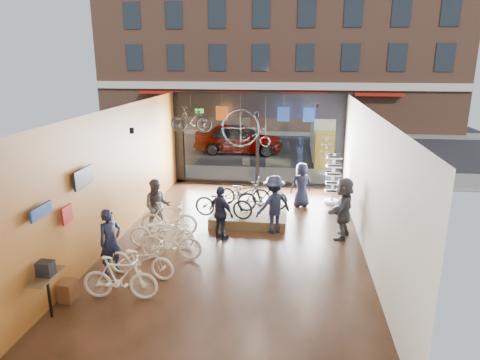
% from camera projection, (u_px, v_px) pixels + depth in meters
% --- Properties ---
extents(ground_plane, '(7.00, 12.00, 0.04)m').
position_uv_depth(ground_plane, '(238.00, 242.00, 12.43)').
color(ground_plane, black).
rests_on(ground_plane, ground).
extents(ceiling, '(7.00, 12.00, 0.04)m').
position_uv_depth(ceiling, '(238.00, 109.00, 11.38)').
color(ceiling, black).
rests_on(ceiling, ground).
extents(wall_left, '(0.04, 12.00, 3.80)m').
position_uv_depth(wall_left, '(118.00, 174.00, 12.34)').
color(wall_left, '#A75B20').
rests_on(wall_left, ground).
extents(wall_right, '(0.04, 12.00, 3.80)m').
position_uv_depth(wall_right, '(368.00, 183.00, 11.46)').
color(wall_right, beige).
rests_on(wall_right, ground).
extents(wall_back, '(7.00, 0.04, 3.80)m').
position_uv_depth(wall_back, '(182.00, 289.00, 6.16)').
color(wall_back, beige).
rests_on(wall_back, ground).
extents(storefront, '(7.00, 0.26, 3.80)m').
position_uv_depth(storefront, '(258.00, 139.00, 17.62)').
color(storefront, black).
rests_on(storefront, ground).
extents(exit_sign, '(0.35, 0.06, 0.18)m').
position_uv_depth(exit_sign, '(199.00, 111.00, 17.50)').
color(exit_sign, '#198C26').
rests_on(exit_sign, storefront).
extents(street_road, '(30.00, 18.00, 0.02)m').
position_uv_depth(street_road, '(270.00, 144.00, 26.73)').
color(street_road, black).
rests_on(street_road, ground).
extents(sidewalk_near, '(30.00, 2.40, 0.12)m').
position_uv_depth(sidewalk_near, '(260.00, 175.00, 19.27)').
color(sidewalk_near, slate).
rests_on(sidewalk_near, ground).
extents(sidewalk_far, '(30.00, 2.00, 0.12)m').
position_uv_depth(sidewalk_far, '(274.00, 132.00, 30.53)').
color(sidewalk_far, slate).
rests_on(sidewalk_far, ground).
extents(opposite_building, '(26.00, 5.00, 14.00)m').
position_uv_depth(opposite_building, '(278.00, 32.00, 31.02)').
color(opposite_building, brown).
rests_on(opposite_building, ground).
extents(street_car, '(4.89, 1.97, 1.67)m').
position_uv_depth(street_car, '(239.00, 138.00, 23.84)').
color(street_car, gray).
rests_on(street_car, street_road).
extents(box_truck, '(2.15, 6.44, 2.54)m').
position_uv_depth(box_truck, '(334.00, 136.00, 22.13)').
color(box_truck, silver).
rests_on(box_truck, street_road).
extents(floor_bike_1, '(1.70, 0.57, 1.01)m').
position_uv_depth(floor_bike_1, '(120.00, 278.00, 9.31)').
color(floor_bike_1, beige).
rests_on(floor_bike_1, ground_plane).
extents(floor_bike_2, '(1.79, 0.85, 0.91)m').
position_uv_depth(floor_bike_2, '(141.00, 259.00, 10.28)').
color(floor_bike_2, beige).
rests_on(floor_bike_2, ground_plane).
extents(floor_bike_3, '(1.67, 0.49, 1.00)m').
position_uv_depth(floor_bike_3, '(171.00, 242.00, 11.17)').
color(floor_bike_3, beige).
rests_on(floor_bike_3, ground_plane).
extents(floor_bike_4, '(1.86, 0.71, 0.96)m').
position_uv_depth(floor_bike_4, '(162.00, 232.00, 11.85)').
color(floor_bike_4, beige).
rests_on(floor_bike_4, ground_plane).
extents(floor_bike_5, '(1.74, 0.59, 1.03)m').
position_uv_depth(floor_bike_5, '(169.00, 219.00, 12.73)').
color(floor_bike_5, beige).
rests_on(floor_bike_5, ground_plane).
extents(display_platform, '(2.40, 1.80, 0.30)m').
position_uv_depth(display_platform, '(249.00, 216.00, 13.96)').
color(display_platform, '#49351C').
rests_on(display_platform, ground_plane).
extents(display_bike_left, '(1.94, 0.91, 0.98)m').
position_uv_depth(display_bike_left, '(224.00, 202.00, 13.31)').
color(display_bike_left, black).
rests_on(display_bike_left, display_platform).
extents(display_bike_mid, '(1.72, 0.78, 1.00)m').
position_uv_depth(display_bike_mid, '(262.00, 197.00, 13.86)').
color(display_bike_mid, black).
rests_on(display_bike_mid, display_platform).
extents(display_bike_right, '(1.80, 0.63, 0.95)m').
position_uv_depth(display_bike_right, '(244.00, 192.00, 14.43)').
color(display_bike_right, black).
rests_on(display_bike_right, display_platform).
extents(customer_0, '(0.68, 0.72, 1.64)m').
position_uv_depth(customer_0, '(111.00, 242.00, 10.39)').
color(customer_0, '#161C33').
rests_on(customer_0, ground_plane).
extents(customer_1, '(0.94, 0.81, 1.68)m').
position_uv_depth(customer_1, '(157.00, 207.00, 12.79)').
color(customer_1, '#3F3F44').
rests_on(customer_1, ground_plane).
extents(customer_2, '(0.99, 0.87, 1.60)m').
position_uv_depth(customer_2, '(221.00, 213.00, 12.37)').
color(customer_2, '#161C33').
rests_on(customer_2, ground_plane).
extents(customer_3, '(1.32, 1.20, 1.78)m').
position_uv_depth(customer_3, '(274.00, 204.00, 12.82)').
color(customer_3, '#161C33').
rests_on(customer_3, ground_plane).
extents(customer_4, '(0.92, 0.78, 1.60)m').
position_uv_depth(customer_4, '(301.00, 185.00, 15.13)').
color(customer_4, '#161C33').
rests_on(customer_4, ground_plane).
extents(customer_5, '(1.07, 1.79, 1.84)m').
position_uv_depth(customer_5, '(343.00, 208.00, 12.45)').
color(customer_5, '#3F3F44').
rests_on(customer_5, ground_plane).
extents(sunglasses_rack, '(0.63, 0.56, 1.83)m').
position_uv_depth(sunglasses_rack, '(333.00, 179.00, 15.50)').
color(sunglasses_rack, white).
rests_on(sunglasses_rack, ground_plane).
extents(wall_merch, '(0.40, 2.40, 2.60)m').
position_uv_depth(wall_merch, '(60.00, 243.00, 9.15)').
color(wall_merch, navy).
rests_on(wall_merch, wall_left).
extents(penny_farthing, '(1.81, 0.06, 1.45)m').
position_uv_depth(penny_farthing, '(248.00, 129.00, 16.35)').
color(penny_farthing, black).
rests_on(penny_farthing, ceiling).
extents(hung_bike, '(1.59, 0.50, 0.95)m').
position_uv_depth(hung_bike, '(191.00, 119.00, 15.92)').
color(hung_bike, black).
rests_on(hung_bike, ceiling).
extents(jersey_left, '(0.45, 0.03, 0.55)m').
position_uv_depth(jersey_left, '(222.00, 113.00, 16.72)').
color(jersey_left, '#CC5919').
rests_on(jersey_left, ceiling).
extents(jersey_mid, '(0.45, 0.03, 0.55)m').
position_uv_depth(jersey_mid, '(283.00, 114.00, 16.42)').
color(jersey_mid, '#1E3F99').
rests_on(jersey_mid, ceiling).
extents(jersey_right, '(0.45, 0.03, 0.55)m').
position_uv_depth(jersey_right, '(309.00, 115.00, 16.29)').
color(jersey_right, '#1E3F99').
rests_on(jersey_right, ceiling).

